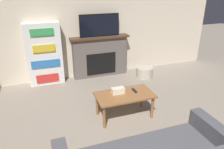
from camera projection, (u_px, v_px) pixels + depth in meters
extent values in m
cube|color=beige|center=(84.00, 21.00, 5.09)|extent=(6.85, 0.06, 2.70)
cube|color=#605651|center=(100.00, 57.00, 5.41)|extent=(1.33, 0.22, 0.97)
cube|color=black|center=(101.00, 64.00, 5.36)|extent=(0.73, 0.01, 0.53)
cube|color=#4C331E|center=(100.00, 37.00, 5.19)|extent=(1.43, 0.28, 0.04)
cube|color=black|center=(99.00, 25.00, 5.08)|extent=(0.95, 0.03, 0.52)
cube|color=black|center=(100.00, 25.00, 5.07)|extent=(0.91, 0.01, 0.49)
cube|color=brown|center=(125.00, 95.00, 3.73)|extent=(0.99, 0.53, 0.03)
cylinder|color=brown|center=(104.00, 117.00, 3.51)|extent=(0.05, 0.05, 0.41)
cylinder|color=brown|center=(152.00, 108.00, 3.77)|extent=(0.05, 0.05, 0.41)
cylinder|color=brown|center=(97.00, 105.00, 3.86)|extent=(0.05, 0.05, 0.41)
cylinder|color=brown|center=(142.00, 97.00, 4.13)|extent=(0.05, 0.05, 0.41)
cube|color=beige|center=(118.00, 91.00, 3.74)|extent=(0.22, 0.12, 0.10)
cube|color=black|center=(134.00, 90.00, 3.83)|extent=(0.04, 0.15, 0.02)
cube|color=white|center=(44.00, 54.00, 4.90)|extent=(0.77, 0.26, 1.41)
cube|color=red|center=(48.00, 78.00, 4.98)|extent=(0.49, 0.03, 0.18)
cube|color=#2D70B7|center=(46.00, 64.00, 4.85)|extent=(0.61, 0.03, 0.16)
cube|color=gold|center=(44.00, 48.00, 4.71)|extent=(0.47, 0.03, 0.16)
cube|color=green|center=(42.00, 32.00, 4.57)|extent=(0.48, 0.03, 0.15)
cylinder|color=#BCB29E|center=(145.00, 72.00, 5.46)|extent=(0.42, 0.42, 0.25)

